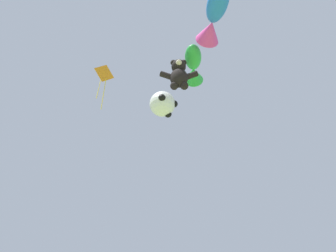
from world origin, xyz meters
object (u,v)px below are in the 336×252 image
at_px(fish_kite_emerald, 193,66).
at_px(diamond_kite, 104,76).
at_px(teddy_bear_kite, 179,74).
at_px(fish_kite_cobalt, 213,18).
at_px(soccer_ball_kite, 163,104).

relative_size(fish_kite_emerald, diamond_kite, 0.73).
bearing_deg(fish_kite_emerald, diamond_kite, 161.71).
relative_size(teddy_bear_kite, fish_kite_cobalt, 0.67).
height_order(teddy_bear_kite, fish_kite_emerald, fish_kite_emerald).
distance_m(soccer_ball_kite, fish_kite_emerald, 2.91).
bearing_deg(soccer_ball_kite, fish_kite_emerald, 16.50).
xyz_separation_m(fish_kite_emerald, fish_kite_cobalt, (0.57, -2.52, -0.12)).
height_order(fish_kite_emerald, diamond_kite, diamond_kite).
distance_m(soccer_ball_kite, fish_kite_cobalt, 3.75).
bearing_deg(fish_kite_cobalt, diamond_kite, 141.90).
bearing_deg(diamond_kite, soccer_ball_kite, -30.90).
bearing_deg(soccer_ball_kite, teddy_bear_kite, -15.94).
xyz_separation_m(soccer_ball_kite, diamond_kite, (-3.20, 1.91, 3.44)).
bearing_deg(fish_kite_cobalt, soccer_ball_kite, 132.52).
relative_size(fish_kite_emerald, fish_kite_cobalt, 0.88).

